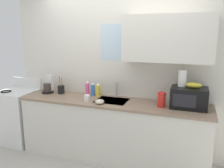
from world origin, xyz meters
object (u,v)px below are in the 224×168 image
Objects in this scene: dish_soap_bottle_yellow at (98,90)px; dish_soap_bottle_blue at (93,89)px; paper_towel_roll at (182,78)px; cereal_canister at (161,100)px; banana_bunch at (194,85)px; utensil_crock at (61,89)px; dish_soap_bottle_pink at (87,89)px; microwave at (189,98)px; small_bowl at (100,102)px; coffee_maker at (49,86)px; stove_range at (18,116)px; mug_white at (87,98)px.

dish_soap_bottle_blue is (-0.10, 0.01, -0.00)m from dish_soap_bottle_yellow.
cereal_canister is at bearing -147.99° from paper_towel_roll.
banana_bunch reaches higher than utensil_crock.
paper_towel_roll is 1.05× the size of dish_soap_bottle_blue.
paper_towel_roll is at bearing -2.35° from dish_soap_bottle_pink.
microwave is 2.09× the size of paper_towel_roll.
small_bowl is at bearing -169.65° from cereal_canister.
coffee_maker is at bearing 163.49° from small_bowl.
dish_soap_bottle_blue is 0.09m from dish_soap_bottle_pink.
dish_soap_bottle_blue is 1.12m from cereal_canister.
stove_range is 8.31× the size of small_bowl.
small_bowl is (-0.82, -0.15, -0.07)m from cereal_canister.
mug_white is at bearing -172.23° from microwave.
mug_white is at bearing -16.84° from coffee_maker.
banana_bunch is 0.96× the size of dish_soap_bottle_blue.
dish_soap_bottle_blue reaches higher than mug_white.
dish_soap_bottle_blue is at bearing 167.75° from cereal_canister.
microwave is 1.57× the size of utensil_crock.
dish_soap_bottle_pink is (-1.57, 0.11, -0.20)m from banana_bunch.
microwave is 2.20× the size of dish_soap_bottle_blue.
cereal_canister is (1.86, -0.16, -0.00)m from coffee_maker.
coffee_maker is 1.40× the size of cereal_canister.
utensil_crock is 2.25× the size of small_bowl.
stove_range is 2.84m from microwave.
cereal_canister is 1.64m from utensil_crock.
dish_soap_bottle_yellow reaches higher than dish_soap_bottle_blue.
coffee_maker reaches higher than microwave.
coffee_maker is 0.86m from dish_soap_bottle_yellow.
dish_soap_bottle_pink is 2.45× the size of mug_white.
dish_soap_bottle_pink is at bearing 175.87° from microwave.
coffee_maker is at bearing -175.49° from dish_soap_bottle_yellow.
banana_bunch is at bearing 1.77° from microwave.
microwave reaches higher than stove_range.
dish_soap_bottle_yellow is at bearing 82.79° from mug_white.
stove_range is 2.50m from cereal_canister.
utensil_crock is at bearing -175.16° from dish_soap_bottle_pink.
banana_bunch is 0.68× the size of utensil_crock.
dish_soap_bottle_pink is at bearing -159.64° from dish_soap_bottle_blue.
paper_towel_roll is at bearing 32.01° from cereal_canister.
paper_towel_roll reaches higher than mug_white.
banana_bunch reaches higher than coffee_maker.
utensil_crock is at bearing 156.25° from mug_white.
coffee_maker is at bearing 179.77° from paper_towel_roll.
cereal_canister is 1.54× the size of small_bowl.
stove_range is 0.97m from utensil_crock.
coffee_maker reaches higher than dish_soap_bottle_blue.
utensil_crock is at bearing -174.88° from dish_soap_bottle_yellow.
cereal_canister is 0.68× the size of utensil_crock.
paper_towel_roll reaches higher than stove_range.
paper_towel_roll is 1.28m from dish_soap_bottle_yellow.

